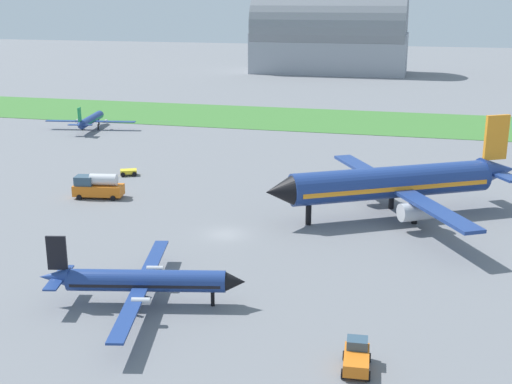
% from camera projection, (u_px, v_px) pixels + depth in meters
% --- Properties ---
extents(ground_plane, '(600.00, 600.00, 0.00)m').
position_uv_depth(ground_plane, '(225.00, 234.00, 76.05)').
color(ground_plane, slate).
extents(grass_taxiway_strip, '(360.00, 28.00, 0.08)m').
position_uv_depth(grass_taxiway_strip, '(323.00, 120.00, 145.11)').
color(grass_taxiway_strip, '#3D7533').
rests_on(grass_taxiway_strip, ground_plane).
extents(airplane_taxiing_turboprop, '(18.09, 15.55, 5.45)m').
position_uv_depth(airplane_taxiing_turboprop, '(91.00, 120.00, 134.40)').
color(airplane_taxiing_turboprop, navy).
rests_on(airplane_taxiing_turboprop, ground_plane).
extents(airplane_midfield_jet, '(30.29, 30.32, 11.86)m').
position_uv_depth(airplane_midfield_jet, '(396.00, 183.00, 80.94)').
color(airplane_midfield_jet, navy).
rests_on(airplane_midfield_jet, ground_plane).
extents(airplane_foreground_turboprop, '(17.85, 20.73, 6.28)m').
position_uv_depth(airplane_foreground_turboprop, '(142.00, 280.00, 58.11)').
color(airplane_foreground_turboprop, navy).
rests_on(airplane_foreground_turboprop, ground_plane).
extents(fuel_truck_near_gate, '(6.79, 3.41, 3.29)m').
position_uv_depth(fuel_truck_near_gate, '(98.00, 186.00, 89.31)').
color(fuel_truck_near_gate, orange).
rests_on(fuel_truck_near_gate, ground_plane).
extents(baggage_cart_midfield, '(2.89, 2.58, 0.90)m').
position_uv_depth(baggage_cart_midfield, '(129.00, 172.00, 100.57)').
color(baggage_cart_midfield, yellow).
rests_on(baggage_cart_midfield, ground_plane).
extents(pushback_tug_by_runway, '(2.27, 3.72, 1.95)m').
position_uv_depth(pushback_tug_by_runway, '(357.00, 357.00, 48.48)').
color(pushback_tug_by_runway, orange).
rests_on(pushback_tug_by_runway, ground_plane).
extents(hangar_distant, '(52.07, 24.55, 28.00)m').
position_uv_depth(hangar_distant, '(330.00, 35.00, 229.84)').
color(hangar_distant, '#9399A3').
rests_on(hangar_distant, ground_plane).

